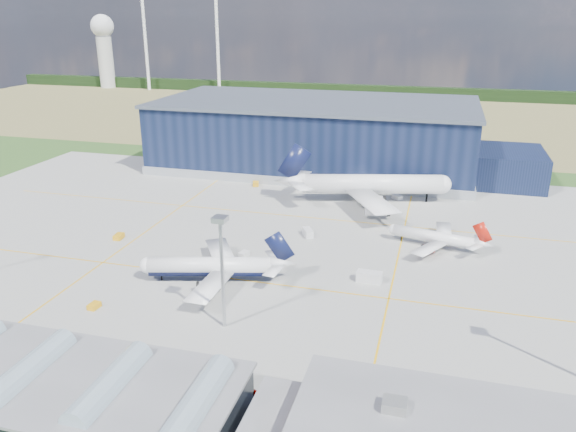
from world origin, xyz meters
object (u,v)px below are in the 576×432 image
object	(u,v)px
hangar	(323,138)
gse_tug_c	(256,184)
gse_tug_b	(94,306)
light_mast_center	(222,255)
airliner_widebody	(373,174)
car_a	(249,389)
airstair	(54,343)
car_b	(204,382)
gse_cart_a	(244,254)
gse_van_c	(507,423)
gse_tug_a	(119,237)
airliner_red	(434,231)
gse_van_a	(369,277)
gse_cart_b	(397,197)
gse_van_b	(308,233)
airliner_navy	(210,257)

from	to	relation	value
hangar	gse_tug_c	bearing A→B (deg)	-117.55
gse_tug_b	gse_tug_c	bearing A→B (deg)	91.28
light_mast_center	airliner_widebody	distance (m)	87.03
gse_tug_b	gse_tug_c	xyz separation A→B (m)	(4.55, 92.52, 0.15)
light_mast_center	car_a	xyz separation A→B (m)	(11.32, -18.00, -14.88)
airstair	car_b	world-z (taller)	airstair
gse_cart_a	car_a	world-z (taller)	gse_cart_a
light_mast_center	airliner_widebody	xyz separation A→B (m)	(17.67, 85.00, -6.09)
gse_tug_b	gse_tug_c	size ratio (longest dim) A/B	0.80
gse_tug_b	gse_van_c	size ratio (longest dim) A/B	0.59
car_b	gse_tug_a	bearing A→B (deg)	48.11
airliner_red	gse_tug_b	bearing A→B (deg)	51.72
gse_van_a	airstair	distance (m)	67.31
light_mast_center	airliner_red	xyz separation A→B (m)	(38.19, 51.83, -10.95)
gse_cart_b	car_b	world-z (taller)	gse_cart_b
gse_tug_b	airstair	distance (m)	15.61
airstair	car_a	distance (m)	38.35
gse_tug_b	gse_van_c	xyz separation A→B (m)	(79.76, -15.48, 0.51)
gse_van_b	airliner_widebody	bearing A→B (deg)	40.20
airliner_widebody	gse_cart_b	size ratio (longest dim) A/B	17.39
hangar	gse_cart_a	distance (m)	92.64
airliner_widebody	gse_cart_b	xyz separation A→B (m)	(8.00, 4.78, -8.62)
gse_van_b	gse_tug_b	bearing A→B (deg)	-152.49
gse_tug_a	car_a	xyz separation A→B (m)	(55.79, -52.78, -0.14)
light_mast_center	car_a	distance (m)	25.95
airliner_widebody	gse_tug_b	size ratio (longest dim) A/B	21.32
gse_van_c	gse_tug_b	bearing A→B (deg)	70.24
hangar	gse_tug_c	world-z (taller)	hangar
gse_tug_b	gse_cart_a	bearing A→B (deg)	61.68
gse_van_b	gse_van_c	bearing A→B (deg)	-84.37
gse_cart_b	car_a	xyz separation A→B (m)	(-14.35, -107.78, -0.16)
gse_van_a	car_a	world-z (taller)	gse_van_a
gse_van_b	car_a	xyz separation A→B (m)	(6.64, -68.49, -0.50)
airliner_red	gse_cart_a	world-z (taller)	airliner_red
gse_cart_a	car_a	xyz separation A→B (m)	(19.00, -50.82, -0.08)
gse_tug_b	airstair	bearing A→B (deg)	-78.97
airliner_navy	gse_tug_c	bearing A→B (deg)	-94.47
gse_tug_b	gse_van_b	xyz separation A→B (m)	(33.53, 51.02, 0.47)
gse_cart_a	airstair	world-z (taller)	airstair
hangar	gse_tug_b	distance (m)	127.67
light_mast_center	gse_tug_a	distance (m)	58.35
airliner_navy	gse_van_c	distance (m)	70.31
hangar	airliner_widebody	size ratio (longest dim) A/B	2.53
airliner_red	gse_tug_c	bearing A→B (deg)	-18.99
car_a	airliner_red	bearing A→B (deg)	0.53
hangar	airstair	world-z (taller)	hangar
gse_tug_b	gse_cart_b	bearing A→B (deg)	62.98
car_a	light_mast_center	bearing A→B (deg)	53.75
airliner_widebody	gse_tug_b	distance (m)	97.75
airliner_widebody	gse_cart_b	world-z (taller)	airliner_widebody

